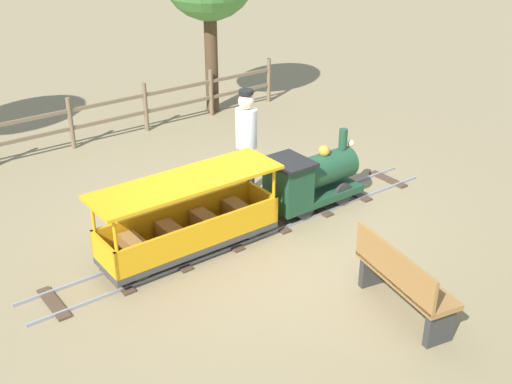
{
  "coord_description": "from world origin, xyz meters",
  "views": [
    {
      "loc": [
        5.88,
        -4.41,
        4.19
      ],
      "look_at": [
        0.0,
        -0.01,
        0.55
      ],
      "focal_mm": 44.79,
      "sensor_mm": 36.0,
      "label": 1
    }
  ],
  "objects_px": {
    "locomotive": "(311,178)",
    "conductor_person": "(246,136)",
    "park_bench": "(402,280)",
    "passenger_car": "(189,224)"
  },
  "relations": [
    {
      "from": "locomotive",
      "to": "park_bench",
      "type": "bearing_deg",
      "value": -18.59
    },
    {
      "from": "conductor_person",
      "to": "park_bench",
      "type": "distance_m",
      "value": 3.24
    },
    {
      "from": "locomotive",
      "to": "passenger_car",
      "type": "xyz_separation_m",
      "value": [
        0.0,
        -1.95,
        -0.06
      ]
    },
    {
      "from": "passenger_car",
      "to": "conductor_person",
      "type": "height_order",
      "value": "conductor_person"
    },
    {
      "from": "locomotive",
      "to": "conductor_person",
      "type": "bearing_deg",
      "value": -149.5
    },
    {
      "from": "park_bench",
      "to": "passenger_car",
      "type": "bearing_deg",
      "value": -153.84
    },
    {
      "from": "locomotive",
      "to": "passenger_car",
      "type": "distance_m",
      "value": 1.95
    },
    {
      "from": "conductor_person",
      "to": "park_bench",
      "type": "xyz_separation_m",
      "value": [
        3.18,
        -0.31,
        -0.54
      ]
    },
    {
      "from": "locomotive",
      "to": "passenger_car",
      "type": "relative_size",
      "value": 0.61
    },
    {
      "from": "locomotive",
      "to": "conductor_person",
      "type": "relative_size",
      "value": 0.89
    }
  ]
}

